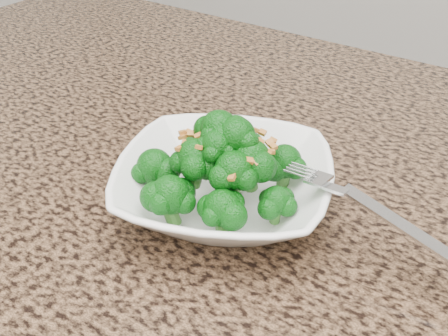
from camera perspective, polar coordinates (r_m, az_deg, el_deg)
The scene contains 5 objects.
granite_counter at distance 0.59m, azimuth 2.39°, elevation -6.42°, with size 1.64×1.04×0.03m, color brown.
bowl at distance 0.59m, azimuth 0.00°, elevation -1.85°, with size 0.22×0.22×0.05m, color white.
broccoli_pile at distance 0.55m, azimuth 0.00°, elevation 3.42°, with size 0.20×0.20×0.07m, color #09550C, non-canonical shape.
garlic_topping at distance 0.53m, azimuth 0.00°, elevation 6.91°, with size 0.12×0.12×0.01m, color #B9742D, non-canonical shape.
fork at distance 0.53m, azimuth 11.69°, elevation -2.26°, with size 0.19×0.03×0.01m, color silver, non-canonical shape.
Camera 1 is at (0.24, -0.09, 1.26)m, focal length 45.00 mm.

